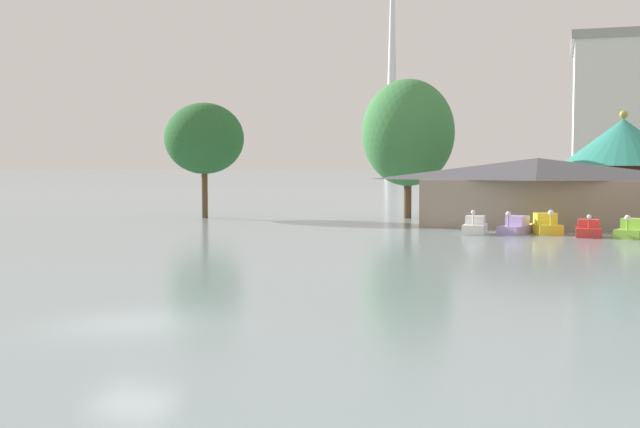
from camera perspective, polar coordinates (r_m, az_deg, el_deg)
ground_plane at (r=24.01m, az=-13.51°, el=-7.71°), size 2000.00×2000.00×0.00m
pedal_boat_white at (r=54.63m, az=11.20°, el=-0.92°), size 1.50×2.39×1.71m
pedal_boat_lavender at (r=55.52m, az=14.04°, el=-0.90°), size 2.36×3.28×1.61m
pedal_boat_yellow at (r=56.00m, az=16.13°, el=-0.82°), size 2.31×2.77×1.70m
pedal_boat_red at (r=54.59m, az=18.94°, el=-1.09°), size 1.61×2.46×1.52m
pedal_boat_lime at (r=54.81m, az=21.77°, el=-1.09°), size 2.45×3.21×1.55m
boathouse at (r=61.34m, az=15.53°, el=1.61°), size 18.35×6.49×5.27m
green_roof_pavilion at (r=71.56m, az=21.15°, el=3.53°), size 10.48×10.48×9.38m
shoreline_tree_tall_left at (r=70.96m, az=-8.42°, el=5.45°), size 7.09×7.09×10.31m
shoreline_tree_mid at (r=70.50m, az=6.42°, el=5.89°), size 8.25×8.25×12.39m
distant_broadcast_tower at (r=305.25m, az=5.27°, el=12.86°), size 7.59×7.59×132.65m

